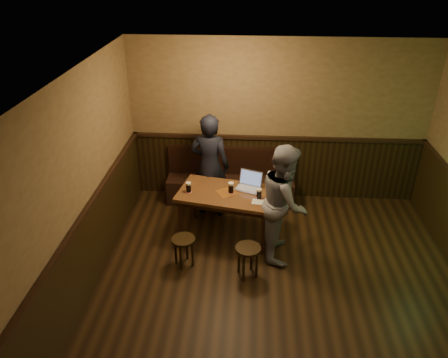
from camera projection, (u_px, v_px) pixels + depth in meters
name	position (u px, v px, depth m)	size (l,w,h in m)	color
room	(287.00, 225.00, 5.00)	(5.04, 6.04, 2.84)	black
bench	(230.00, 184.00, 7.68)	(2.20, 0.50, 0.95)	black
pub_table	(227.00, 198.00, 6.58)	(1.56, 1.09, 0.77)	#522717
stool_left	(184.00, 244.00, 6.08)	(0.39, 0.39, 0.45)	black
stool_right	(248.00, 253.00, 5.87)	(0.45, 0.45, 0.47)	black
pint_left	(189.00, 187.00, 6.50)	(0.10, 0.10, 0.16)	#9E1613
pint_mid	(231.00, 188.00, 6.48)	(0.11, 0.11, 0.17)	#9E1613
pint_right	(259.00, 194.00, 6.34)	(0.10, 0.10, 0.15)	#9E1613
laptop	(249.00, 184.00, 6.62)	(0.44, 0.40, 0.26)	silver
menu	(260.00, 202.00, 6.28)	(0.22, 0.15, 0.00)	silver
person_suit	(210.00, 166.00, 7.05)	(0.64, 0.42, 1.76)	black
person_grey	(284.00, 202.00, 6.10)	(0.84, 0.65, 1.72)	gray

